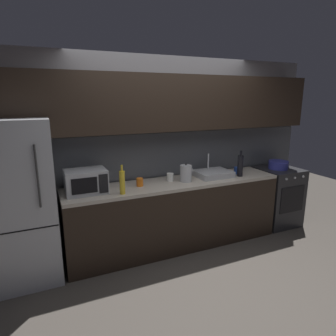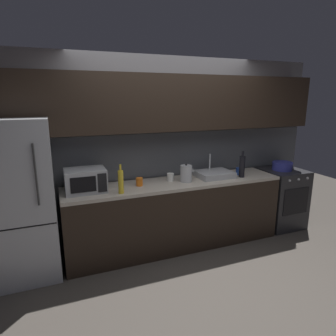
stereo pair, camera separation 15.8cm
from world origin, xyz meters
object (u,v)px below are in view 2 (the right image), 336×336
Objects in this scene: refrigerator at (22,200)px; mug_orange at (139,182)px; mug_blue at (239,171)px; cooking_pot at (282,166)px; oven_range at (281,198)px; wine_bottle_yellow at (121,182)px; microwave at (86,180)px; mug_white at (170,177)px; wine_bottle_dark at (242,166)px; kettle at (186,174)px.

refrigerator reaches higher than mug_orange.
cooking_pot is at bearing -1.15° from mug_blue.
mug_orange is at bearing 179.68° from oven_range.
microwave is at bearing 149.68° from wine_bottle_yellow.
wine_bottle_yellow is 2.52m from cooking_pot.
mug_white reaches higher than mug_blue.
wine_bottle_yellow is (-1.70, -0.09, -0.01)m from wine_bottle_dark.
refrigerator is 17.46× the size of mug_orange.
refrigerator is 4.90× the size of wine_bottle_dark.
mug_blue is at bearing -3.03° from mug_white.
kettle is 0.81m from wine_bottle_dark.
refrigerator is 5.25× the size of wine_bottle_yellow.
kettle is 0.86m from mug_blue.
microwave is (-2.91, 0.02, 0.58)m from oven_range.
wine_bottle_dark is at bearing -108.80° from mug_blue.
wine_bottle_dark is at bearing -10.37° from mug_white.
wine_bottle_dark is 0.82m from cooking_pot.
mug_orange is (-2.27, 0.01, 0.50)m from oven_range.
refrigerator is 1.97× the size of oven_range.
refrigerator reaches higher than wine_bottle_dark.
mug_blue is (-0.80, 0.02, 0.50)m from oven_range.
refrigerator reaches higher than mug_blue.
oven_range is at bearing -0.39° from microwave.
microwave is 1.27× the size of wine_bottle_dark.
oven_range is 3.75× the size of kettle.
refrigerator is 18.10× the size of mug_blue.
mug_blue is at bearing 178.79° from oven_range.
mug_blue is at bearing 71.20° from wine_bottle_dark.
microwave is at bearing 177.44° from kettle.
microwave reaches higher than kettle.
oven_range is at bearing 1.27° from kettle.
wine_bottle_yellow is 0.77m from mug_white.
mug_blue is at bearing 178.85° from cooking_pot.
refrigerator is 5.98× the size of cooking_pot.
wine_bottle_yellow is at bearing -10.60° from refrigerator.
refrigerator is at bearing -179.68° from mug_blue.
microwave is at bearing 1.55° from refrigerator.
wine_bottle_dark reaches higher than cooking_pot.
refrigerator is at bearing 177.70° from wine_bottle_dark.
wine_bottle_dark is at bearing -172.21° from cooking_pot.
kettle reaches higher than oven_range.
wine_bottle_dark is 0.17m from mug_blue.
kettle is 0.21m from mug_white.
cooking_pot reaches higher than mug_white.
microwave reaches higher than mug_white.
mug_blue is 0.77m from cooking_pot.
kettle is 2.37× the size of mug_orange.
mug_orange is (1.32, 0.01, 0.07)m from refrigerator.
kettle is 0.66× the size of wine_bottle_dark.
wine_bottle_yellow is at bearing -169.95° from kettle.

